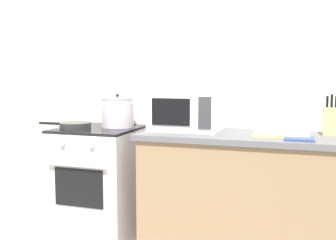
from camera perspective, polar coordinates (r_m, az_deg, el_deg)
back_wall at (r=3.35m, az=3.26°, el=4.87°), size 4.40×0.10×2.50m
lower_cabinet_right at (r=3.02m, az=12.56°, el=-11.03°), size 1.64×0.56×0.88m
countertop_right at (r=2.92m, az=12.77°, el=-2.37°), size 1.70×0.60×0.04m
stove at (r=3.36m, az=-9.47°, el=-8.85°), size 0.60×0.64×0.92m
stock_pot at (r=3.28m, az=-6.94°, el=1.09°), size 0.34×0.26×0.26m
frying_pan at (r=3.22m, az=-12.73°, el=-0.76°), size 0.44×0.24×0.05m
microwave at (r=3.06m, az=2.51°, el=1.38°), size 0.50×0.37×0.30m
cutting_board at (r=2.88m, az=15.30°, el=-1.94°), size 0.36×0.26×0.02m
knife_block at (r=3.01m, az=21.74°, el=-0.12°), size 0.13×0.10×0.28m
oven_mitt at (r=2.72m, az=17.59°, el=-2.52°), size 0.18×0.14×0.02m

